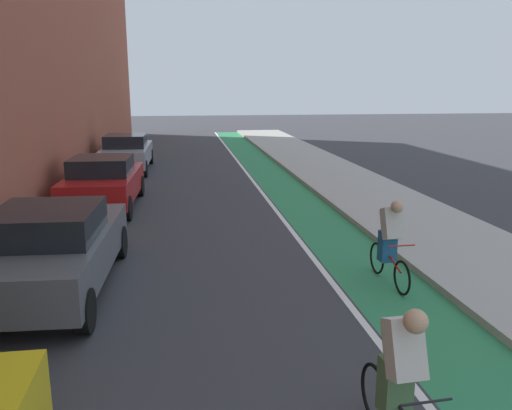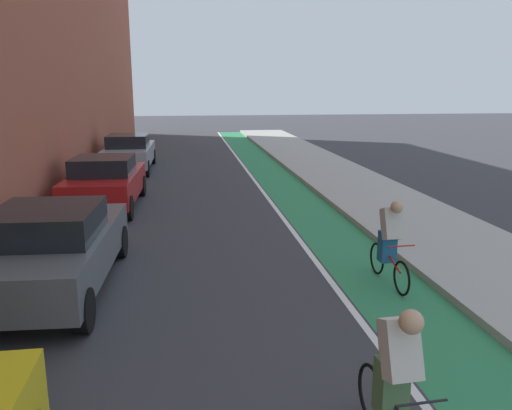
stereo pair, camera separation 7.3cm
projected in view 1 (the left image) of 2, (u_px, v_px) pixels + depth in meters
ground_plane at (198, 193)px, 17.18m from camera, size 91.98×91.98×0.00m
bike_lane_paint at (277, 180)px, 19.53m from camera, size 1.60×41.81×0.00m
lane_divider_stripe at (253, 181)px, 19.40m from camera, size 0.12×41.81×0.00m
sidewalk_right at (338, 177)px, 19.85m from camera, size 3.22×41.81×0.14m
parked_sedan_gray at (52, 248)px, 8.83m from camera, size 2.11×4.56×1.53m
parked_sedan_red at (104, 182)px, 14.94m from camera, size 2.04×4.31×1.53m
parked_sedan_silver at (127, 152)px, 21.61m from camera, size 1.94×4.73×1.53m
cyclist_lead at (400, 376)px, 4.83m from camera, size 0.48×1.71×1.61m
cyclist_mid at (390, 238)px, 9.20m from camera, size 0.48×1.65×1.58m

